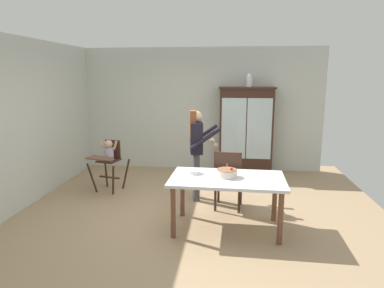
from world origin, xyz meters
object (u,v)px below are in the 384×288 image
dining_table (227,184)px  dining_chair_far_side (228,176)px  birthday_cake (227,173)px  ceramic_vase (249,81)px  high_chair_with_toddler (109,156)px  serving_bowl (195,172)px  adult_person (197,144)px  china_cabinet (246,130)px

dining_table → dining_chair_far_side: dining_chair_far_side is taller
birthday_cake → ceramic_vase: bearing=81.8°
high_chair_with_toddler → birthday_cake: (2.16, -1.34, 0.14)m
serving_bowl → dining_chair_far_side: 0.75m
high_chair_with_toddler → dining_chair_far_side: bearing=-4.6°
adult_person → dining_table: adult_person is taller
dining_table → birthday_cake: (-0.01, 0.03, 0.15)m
ceramic_vase → china_cabinet: bearing=-174.2°
adult_person → ceramic_vase: bearing=-37.0°
serving_bowl → china_cabinet: bearing=73.2°
ceramic_vase → high_chair_with_toddler: size_ratio=0.28×
ceramic_vase → dining_table: ceramic_vase is taller
birthday_cake → china_cabinet: bearing=82.5°
dining_table → ceramic_vase: bearing=82.1°
ceramic_vase → serving_bowl: 3.11m
ceramic_vase → high_chair_with_toddler: 3.25m
high_chair_with_toddler → china_cabinet: bearing=43.7°
high_chair_with_toddler → dining_chair_far_side: (2.18, -0.70, -0.10)m
dining_table → dining_chair_far_side: (0.01, 0.67, -0.09)m
birthday_cake → high_chair_with_toddler: bearing=148.1°
dining_table → birthday_cake: size_ratio=5.59×
china_cabinet → dining_chair_far_side: size_ratio=1.94×
china_cabinet → ceramic_vase: size_ratio=6.90×
china_cabinet → serving_bowl: china_cabinet is taller
birthday_cake → serving_bowl: 0.46m
adult_person → dining_table: 1.27m
china_cabinet → birthday_cake: china_cabinet is taller
china_cabinet → serving_bowl: bearing=-106.8°
ceramic_vase → adult_person: 2.23m
adult_person → dining_chair_far_side: (0.54, -0.44, -0.41)m
ceramic_vase → dining_chair_far_side: bearing=-100.1°
ceramic_vase → adult_person: size_ratio=0.18×
dining_table → birthday_cake: bearing=104.1°
china_cabinet → ceramic_vase: bearing=5.8°
high_chair_with_toddler → birthday_cake: bearing=-18.6°
ceramic_vase → dining_table: 3.18m
birthday_cake → dining_chair_far_side: bearing=88.4°
adult_person → serving_bowl: adult_person is taller
serving_bowl → ceramic_vase: bearing=72.5°
high_chair_with_toddler → serving_bowl: 2.12m
ceramic_vase → birthday_cake: ceramic_vase is taller
serving_bowl → birthday_cake: bearing=-12.5°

